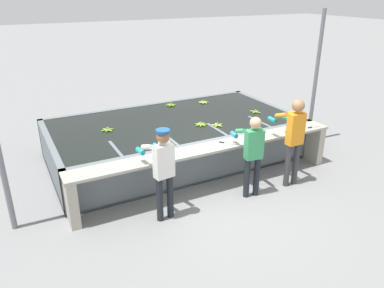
{
  "coord_description": "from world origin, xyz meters",
  "views": [
    {
      "loc": [
        -3.31,
        -5.3,
        3.61
      ],
      "look_at": [
        0.0,
        1.06,
        0.62
      ],
      "focal_mm": 35.0,
      "sensor_mm": 36.0,
      "label": 1
    }
  ],
  "objects_px": {
    "worker_0": "(163,166)",
    "banana_bunch_floating_4": "(217,125)",
    "worker_2": "(294,134)",
    "knife_0": "(225,143)",
    "knife_1": "(312,127)",
    "banana_bunch_floating_1": "(171,105)",
    "worker_1": "(253,150)",
    "banana_bunch_floating_5": "(255,112)",
    "banana_bunch_floating_2": "(107,130)",
    "support_post_right": "(316,79)",
    "banana_bunch_floating_0": "(203,102)",
    "banana_bunch_floating_3": "(201,124)"
  },
  "relations": [
    {
      "from": "worker_0",
      "to": "worker_1",
      "type": "distance_m",
      "value": 1.73
    },
    {
      "from": "worker_2",
      "to": "banana_bunch_floating_1",
      "type": "bearing_deg",
      "value": 107.55
    },
    {
      "from": "banana_bunch_floating_3",
      "to": "banana_bunch_floating_4",
      "type": "distance_m",
      "value": 0.35
    },
    {
      "from": "knife_0",
      "to": "knife_1",
      "type": "xyz_separation_m",
      "value": [
        2.11,
        -0.11,
        0.0
      ]
    },
    {
      "from": "banana_bunch_floating_3",
      "to": "knife_1",
      "type": "height_order",
      "value": "banana_bunch_floating_3"
    },
    {
      "from": "worker_1",
      "to": "banana_bunch_floating_0",
      "type": "xyz_separation_m",
      "value": [
        0.73,
        3.14,
        -0.03
      ]
    },
    {
      "from": "banana_bunch_floating_3",
      "to": "knife_0",
      "type": "relative_size",
      "value": 1.0
    },
    {
      "from": "worker_2",
      "to": "banana_bunch_floating_5",
      "type": "distance_m",
      "value": 1.95
    },
    {
      "from": "support_post_right",
      "to": "banana_bunch_floating_1",
      "type": "bearing_deg",
      "value": 149.23
    },
    {
      "from": "knife_1",
      "to": "support_post_right",
      "type": "relative_size",
      "value": 0.11
    },
    {
      "from": "banana_bunch_floating_1",
      "to": "banana_bunch_floating_2",
      "type": "height_order",
      "value": "same"
    },
    {
      "from": "banana_bunch_floating_4",
      "to": "banana_bunch_floating_5",
      "type": "xyz_separation_m",
      "value": [
        1.28,
        0.38,
        0.0
      ]
    },
    {
      "from": "worker_0",
      "to": "banana_bunch_floating_5",
      "type": "height_order",
      "value": "worker_0"
    },
    {
      "from": "worker_1",
      "to": "banana_bunch_floating_0",
      "type": "distance_m",
      "value": 3.22
    },
    {
      "from": "banana_bunch_floating_2",
      "to": "banana_bunch_floating_3",
      "type": "bearing_deg",
      "value": -17.8
    },
    {
      "from": "banana_bunch_floating_5",
      "to": "banana_bunch_floating_1",
      "type": "bearing_deg",
      "value": 137.08
    },
    {
      "from": "banana_bunch_floating_0",
      "to": "banana_bunch_floating_1",
      "type": "xyz_separation_m",
      "value": [
        -0.84,
        0.17,
        0.0
      ]
    },
    {
      "from": "worker_2",
      "to": "knife_0",
      "type": "height_order",
      "value": "worker_2"
    },
    {
      "from": "worker_1",
      "to": "knife_1",
      "type": "height_order",
      "value": "worker_1"
    },
    {
      "from": "banana_bunch_floating_1",
      "to": "banana_bunch_floating_5",
      "type": "distance_m",
      "value": 2.11
    },
    {
      "from": "banana_bunch_floating_2",
      "to": "support_post_right",
      "type": "distance_m",
      "value": 5.03
    },
    {
      "from": "knife_0",
      "to": "knife_1",
      "type": "relative_size",
      "value": 0.8
    },
    {
      "from": "knife_0",
      "to": "knife_1",
      "type": "distance_m",
      "value": 2.11
    },
    {
      "from": "banana_bunch_floating_1",
      "to": "banana_bunch_floating_3",
      "type": "height_order",
      "value": "same"
    },
    {
      "from": "worker_1",
      "to": "banana_bunch_floating_2",
      "type": "distance_m",
      "value": 3.05
    },
    {
      "from": "banana_bunch_floating_2",
      "to": "banana_bunch_floating_4",
      "type": "bearing_deg",
      "value": -20.26
    },
    {
      "from": "worker_2",
      "to": "banana_bunch_floating_1",
      "type": "xyz_separation_m",
      "value": [
        -1.05,
        3.32,
        -0.16
      ]
    },
    {
      "from": "banana_bunch_floating_2",
      "to": "support_post_right",
      "type": "bearing_deg",
      "value": -8.95
    },
    {
      "from": "banana_bunch_floating_1",
      "to": "support_post_right",
      "type": "bearing_deg",
      "value": -30.77
    },
    {
      "from": "support_post_right",
      "to": "worker_2",
      "type": "bearing_deg",
      "value": -142.13
    },
    {
      "from": "worker_1",
      "to": "banana_bunch_floating_1",
      "type": "height_order",
      "value": "worker_1"
    },
    {
      "from": "worker_2",
      "to": "banana_bunch_floating_5",
      "type": "xyz_separation_m",
      "value": [
        0.5,
        1.88,
        -0.16
      ]
    },
    {
      "from": "knife_0",
      "to": "support_post_right",
      "type": "height_order",
      "value": "support_post_right"
    },
    {
      "from": "banana_bunch_floating_2",
      "to": "banana_bunch_floating_1",
      "type": "bearing_deg",
      "value": 28.05
    },
    {
      "from": "worker_0",
      "to": "banana_bunch_floating_4",
      "type": "height_order",
      "value": "worker_0"
    },
    {
      "from": "worker_0",
      "to": "worker_2",
      "type": "bearing_deg",
      "value": -1.27
    },
    {
      "from": "worker_0",
      "to": "banana_bunch_floating_4",
      "type": "bearing_deg",
      "value": 37.27
    },
    {
      "from": "banana_bunch_floating_1",
      "to": "banana_bunch_floating_5",
      "type": "relative_size",
      "value": 1.06
    },
    {
      "from": "banana_bunch_floating_1",
      "to": "banana_bunch_floating_2",
      "type": "relative_size",
      "value": 1.0
    },
    {
      "from": "worker_0",
      "to": "worker_2",
      "type": "height_order",
      "value": "worker_2"
    },
    {
      "from": "worker_2",
      "to": "support_post_right",
      "type": "xyz_separation_m",
      "value": [
        1.96,
        1.52,
        0.54
      ]
    },
    {
      "from": "worker_1",
      "to": "banana_bunch_floating_5",
      "type": "height_order",
      "value": "worker_1"
    },
    {
      "from": "worker_2",
      "to": "banana_bunch_floating_4",
      "type": "distance_m",
      "value": 1.7
    },
    {
      "from": "worker_2",
      "to": "banana_bunch_floating_5",
      "type": "bearing_deg",
      "value": 75.1
    },
    {
      "from": "knife_1",
      "to": "banana_bunch_floating_3",
      "type": "bearing_deg",
      "value": 148.99
    },
    {
      "from": "worker_0",
      "to": "banana_bunch_floating_1",
      "type": "distance_m",
      "value": 3.64
    },
    {
      "from": "worker_1",
      "to": "banana_bunch_floating_5",
      "type": "xyz_separation_m",
      "value": [
        1.44,
        1.87,
        -0.03
      ]
    },
    {
      "from": "banana_bunch_floating_4",
      "to": "support_post_right",
      "type": "height_order",
      "value": "support_post_right"
    },
    {
      "from": "knife_0",
      "to": "banana_bunch_floating_1",
      "type": "bearing_deg",
      "value": 87.75
    },
    {
      "from": "worker_2",
      "to": "banana_bunch_floating_3",
      "type": "bearing_deg",
      "value": 122.39
    }
  ]
}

